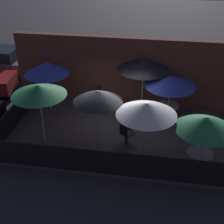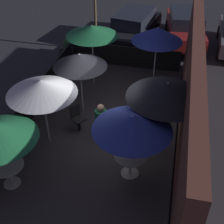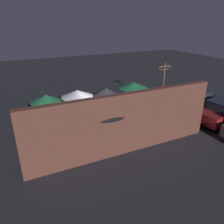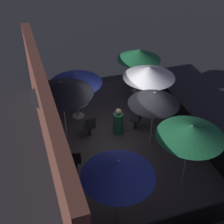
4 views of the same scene
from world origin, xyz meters
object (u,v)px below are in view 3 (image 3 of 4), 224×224
at_px(patio_umbrella_4, 162,97).
at_px(patron_0, 98,123).
at_px(patio_chair_0, 103,131).
at_px(patio_chair_2, 136,131).
at_px(patio_umbrella_0, 79,114).
at_px(patio_umbrella_2, 105,109).
at_px(patio_umbrella_5, 107,92).
at_px(patio_umbrella_6, 77,93).
at_px(dining_table_0, 80,136).
at_px(dining_table_1, 49,118).
at_px(parked_car_0, 190,100).
at_px(light_post, 163,83).
at_px(patio_umbrella_1, 46,98).
at_px(patio_umbrella_3, 134,85).
at_px(planter_box, 145,99).
at_px(patio_chair_1, 93,118).

xyz_separation_m(patio_umbrella_4, patron_0, (3.74, -1.32, -1.58)).
bearing_deg(patio_chair_0, patio_chair_2, 145.20).
height_order(patio_umbrella_0, patio_umbrella_4, patio_umbrella_4).
height_order(patio_umbrella_2, patio_umbrella_5, patio_umbrella_2).
distance_m(patio_umbrella_6, dining_table_0, 3.26).
height_order(patio_umbrella_2, dining_table_1, patio_umbrella_2).
bearing_deg(dining_table_1, parked_car_0, 170.72).
bearing_deg(light_post, parked_car_0, 130.23).
relative_size(patio_umbrella_1, patio_umbrella_6, 0.94).
bearing_deg(patio_umbrella_3, patio_chair_2, 62.90).
distance_m(dining_table_0, light_post, 8.61).
xyz_separation_m(patio_umbrella_6, planter_box, (-6.21, -1.46, -1.79)).
relative_size(patio_umbrella_1, patio_umbrella_3, 0.88).
height_order(patio_chair_0, parked_car_0, parked_car_0).
height_order(patio_umbrella_5, patio_umbrella_6, patio_umbrella_5).
xyz_separation_m(patio_umbrella_1, patio_chair_1, (-2.67, 1.09, -1.41)).
relative_size(patio_umbrella_1, patio_umbrella_2, 0.87).
bearing_deg(planter_box, patio_chair_0, 36.50).
height_order(patio_umbrella_4, patio_umbrella_6, patio_umbrella_4).
xyz_separation_m(patio_umbrella_1, patio_umbrella_6, (-1.91, 0.36, 0.16)).
relative_size(patio_umbrella_0, parked_car_0, 0.44).
bearing_deg(patron_0, light_post, -179.15).
bearing_deg(parked_car_0, patio_umbrella_1, 1.17).
xyz_separation_m(patio_umbrella_4, patio_chair_2, (2.21, 0.74, -1.55)).
distance_m(patio_chair_0, parked_car_0, 7.99).
xyz_separation_m(patio_umbrella_0, patio_chair_2, (-3.11, 0.80, -1.34)).
xyz_separation_m(patio_chair_0, patron_0, (-0.13, -1.12, -0.00)).
bearing_deg(patio_umbrella_1, patio_chair_1, 157.82).
bearing_deg(patio_umbrella_4, patron_0, -19.43).
relative_size(patio_umbrella_5, parked_car_0, 0.48).
distance_m(light_post, parked_car_0, 2.45).
distance_m(patio_umbrella_5, patio_chair_0, 2.84).
bearing_deg(patio_umbrella_6, patio_umbrella_5, 161.40).
bearing_deg(patio_umbrella_6, patio_chair_0, 103.61).
bearing_deg(dining_table_0, patron_0, -141.59).
height_order(patio_umbrella_1, parked_car_0, patio_umbrella_1).
relative_size(patio_umbrella_6, patio_chair_1, 2.46).
distance_m(patio_umbrella_2, dining_table_1, 4.81).
relative_size(patio_umbrella_4, parked_car_0, 0.49).
xyz_separation_m(patio_chair_1, patio_chair_2, (-1.54, 2.87, 0.02)).
bearing_deg(patio_umbrella_6, patron_0, 116.59).
bearing_deg(patio_umbrella_2, light_post, -150.19).
relative_size(dining_table_1, patio_chair_0, 0.95).
xyz_separation_m(dining_table_0, patio_chair_1, (-1.58, -2.06, -0.09)).
bearing_deg(patio_umbrella_5, patio_umbrella_1, -14.55).
xyz_separation_m(dining_table_1, patio_chair_2, (-4.21, 3.96, -0.05)).
height_order(patio_umbrella_0, parked_car_0, patio_umbrella_0).
distance_m(patio_umbrella_2, patio_umbrella_3, 4.74).
height_order(dining_table_1, parked_car_0, parked_car_0).
distance_m(patio_chair_2, patron_0, 2.56).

